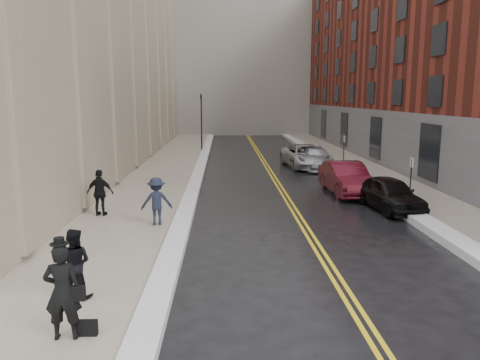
{
  "coord_description": "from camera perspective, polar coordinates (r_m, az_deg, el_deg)",
  "views": [
    {
      "loc": [
        -0.57,
        -12.61,
        4.91
      ],
      "look_at": [
        0.07,
        6.0,
        1.6
      ],
      "focal_mm": 35.0,
      "sensor_mm": 36.0,
      "label": 1
    }
  ],
  "objects": [
    {
      "name": "car_black",
      "position": [
        21.54,
        17.76,
        -1.59
      ],
      "size": [
        2.27,
        4.5,
        1.47
      ],
      "primitive_type": "imported",
      "rotation": [
        0.0,
        0.0,
        0.13
      ],
      "color": "black",
      "rests_on": "ground"
    },
    {
      "name": "pedestrian_main",
      "position": [
        10.08,
        -20.82,
        -12.64
      ],
      "size": [
        0.76,
        0.53,
        1.97
      ],
      "primitive_type": "imported",
      "rotation": [
        0.0,
        0.0,
        3.23
      ],
      "color": "black",
      "rests_on": "sidewalk_left"
    },
    {
      "name": "sidewalk_right",
      "position": [
        30.55,
        16.32,
        0.57
      ],
      "size": [
        3.0,
        64.0,
        0.15
      ],
      "primitive_type": "cube",
      "color": "gray",
      "rests_on": "ground"
    },
    {
      "name": "building_right",
      "position": [
        40.14,
        25.74,
        14.97
      ],
      "size": [
        14.0,
        50.0,
        18.0
      ],
      "primitive_type": "cube",
      "color": "maroon",
      "rests_on": "ground"
    },
    {
      "name": "car_maroon",
      "position": [
        24.52,
        12.81,
        0.22
      ],
      "size": [
        1.94,
        5.03,
        1.63
      ],
      "primitive_type": "imported",
      "rotation": [
        0.0,
        0.0,
        0.04
      ],
      "color": "#4D0D18",
      "rests_on": "ground"
    },
    {
      "name": "parking_sign_far",
      "position": [
        33.88,
        12.55,
        3.82
      ],
      "size": [
        0.06,
        0.35,
        2.23
      ],
      "color": "black",
      "rests_on": "ground"
    },
    {
      "name": "ground",
      "position": [
        13.55,
        0.58,
        -11.18
      ],
      "size": [
        160.0,
        160.0,
        0.0
      ],
      "primitive_type": "plane",
      "color": "black",
      "rests_on": "ground"
    },
    {
      "name": "snow_ridge_left",
      "position": [
        29.05,
        -5.15,
        0.57
      ],
      "size": [
        0.7,
        60.8,
        0.26
      ],
      "primitive_type": "cube",
      "color": "white",
      "rests_on": "ground"
    },
    {
      "name": "car_silver_far",
      "position": [
        33.31,
        8.04,
        2.91
      ],
      "size": [
        3.24,
        6.03,
        1.61
      ],
      "primitive_type": "imported",
      "rotation": [
        0.0,
        0.0,
        0.1
      ],
      "color": "#A5A8AE",
      "rests_on": "ground"
    },
    {
      "name": "lane_stripe_a",
      "position": [
        29.18,
        3.87,
        0.38
      ],
      "size": [
        0.12,
        64.0,
        0.01
      ],
      "primitive_type": "cube",
      "color": "gold",
      "rests_on": "ground"
    },
    {
      "name": "sidewalk_left",
      "position": [
        29.28,
        -9.65,
        0.44
      ],
      "size": [
        4.0,
        64.0,
        0.15
      ],
      "primitive_type": "cube",
      "color": "gray",
      "rests_on": "ground"
    },
    {
      "name": "lane_stripe_b",
      "position": [
        29.2,
        4.33,
        0.38
      ],
      "size": [
        0.12,
        64.0,
        0.01
      ],
      "primitive_type": "cube",
      "color": "gold",
      "rests_on": "ground"
    },
    {
      "name": "car_silver_near",
      "position": [
        32.69,
        9.32,
        2.57
      ],
      "size": [
        2.11,
        4.95,
        1.42
      ],
      "primitive_type": "imported",
      "rotation": [
        0.0,
        0.0,
        0.02
      ],
      "color": "#A9ABB1",
      "rests_on": "ground"
    },
    {
      "name": "pedestrian_b",
      "position": [
        17.88,
        -10.14,
        -2.55
      ],
      "size": [
        1.26,
        0.86,
        1.8
      ],
      "primitive_type": "imported",
      "rotation": [
        0.0,
        0.0,
        3.31
      ],
      "color": "#1A1E2F",
      "rests_on": "sidewalk_left"
    },
    {
      "name": "pedestrian_a",
      "position": [
        11.98,
        -19.59,
        -9.56
      ],
      "size": [
        0.88,
        0.71,
        1.71
      ],
      "primitive_type": "imported",
      "rotation": [
        0.0,
        0.0,
        3.06
      ],
      "color": "black",
      "rests_on": "sidewalk_left"
    },
    {
      "name": "parking_sign_near",
      "position": [
        22.57,
        20.11,
        0.4
      ],
      "size": [
        0.06,
        0.35,
        2.23
      ],
      "color": "black",
      "rests_on": "ground"
    },
    {
      "name": "traffic_signal",
      "position": [
        42.7,
        -4.73,
        7.6
      ],
      "size": [
        0.18,
        0.15,
        5.2
      ],
      "color": "black",
      "rests_on": "ground"
    },
    {
      "name": "pedestrian_c",
      "position": [
        19.74,
        -16.67,
        -1.49
      ],
      "size": [
        1.17,
        0.64,
        1.89
      ],
      "primitive_type": "imported",
      "rotation": [
        0.0,
        0.0,
        2.97
      ],
      "color": "black",
      "rests_on": "sidewalk_left"
    },
    {
      "name": "snow_ridge_right",
      "position": [
        30.01,
        12.97,
        0.7
      ],
      "size": [
        0.85,
        60.8,
        0.3
      ],
      "primitive_type": "cube",
      "color": "white",
      "rests_on": "ground"
    }
  ]
}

